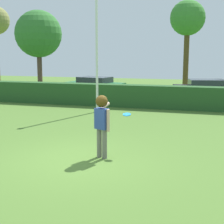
{
  "coord_description": "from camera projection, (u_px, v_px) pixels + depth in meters",
  "views": [
    {
      "loc": [
        3.35,
        -8.36,
        2.93
      ],
      "look_at": [
        0.47,
        1.32,
        1.15
      ],
      "focal_mm": 53.8,
      "sensor_mm": 36.0,
      "label": 1
    }
  ],
  "objects": [
    {
      "name": "frisbee",
      "position": [
        127.0,
        114.0,
        9.74
      ],
      "size": [
        0.24,
        0.24,
        0.07
      ],
      "color": "#268CE5"
    },
    {
      "name": "hedge_row",
      "position": [
        146.0,
        96.0,
        18.18
      ],
      "size": [
        24.14,
        0.9,
        1.22
      ],
      "primitive_type": "cube",
      "color": "#254E23",
      "rests_on": "ground"
    },
    {
      "name": "parked_car_black",
      "position": [
        207.0,
        88.0,
        21.78
      ],
      "size": [
        4.46,
        2.53,
        1.25
      ],
      "color": "black",
      "rests_on": "ground"
    },
    {
      "name": "oak_tree",
      "position": [
        38.0,
        34.0,
        25.32
      ],
      "size": [
        3.53,
        3.53,
        6.13
      ],
      "color": "brown",
      "rests_on": "ground"
    },
    {
      "name": "person",
      "position": [
        102.0,
        118.0,
        9.32
      ],
      "size": [
        0.53,
        0.83,
        1.79
      ],
      "color": "#6A685C",
      "rests_on": "ground"
    },
    {
      "name": "parked_car_green",
      "position": [
        95.0,
        85.0,
        24.07
      ],
      "size": [
        4.47,
        2.57,
        1.25
      ],
      "color": "#1E6633",
      "rests_on": "ground"
    },
    {
      "name": "ground_plane",
      "position": [
        82.0,
        160.0,
        9.34
      ],
      "size": [
        60.0,
        60.0,
        0.0
      ],
      "primitive_type": "plane",
      "color": "#4C702C"
    },
    {
      "name": "birch_tree",
      "position": [
        188.0,
        20.0,
        25.63
      ],
      "size": [
        2.68,
        2.68,
        6.93
      ],
      "color": "#523F1F",
      "rests_on": "ground"
    },
    {
      "name": "lamppost",
      "position": [
        97.0,
        41.0,
        16.34
      ],
      "size": [
        0.24,
        0.24,
        6.38
      ],
      "color": "silver",
      "rests_on": "ground"
    }
  ]
}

